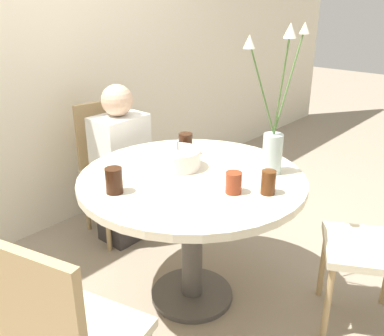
# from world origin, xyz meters

# --- Properties ---
(ground_plane) EXTENTS (16.00, 16.00, 0.00)m
(ground_plane) POSITION_xyz_m (0.00, 0.00, 0.00)
(ground_plane) COLOR gray
(wall_back) EXTENTS (8.00, 0.05, 2.60)m
(wall_back) POSITION_xyz_m (0.00, 1.33, 1.30)
(wall_back) COLOR beige
(wall_back) RESTS_ON ground_plane
(dining_table) EXTENTS (1.15, 1.15, 0.75)m
(dining_table) POSITION_xyz_m (0.00, 0.00, 0.62)
(dining_table) COLOR beige
(dining_table) RESTS_ON ground_plane
(chair_far_back) EXTENTS (0.48, 0.48, 0.92)m
(chair_far_back) POSITION_xyz_m (0.22, 0.93, 0.52)
(chair_far_back) COLOR beige
(chair_far_back) RESTS_ON ground_plane
(birthday_cake) EXTENTS (0.24, 0.24, 0.14)m
(birthday_cake) POSITION_xyz_m (0.03, 0.12, 0.80)
(birthday_cake) COLOR white
(birthday_cake) RESTS_ON dining_table
(flower_vase) EXTENTS (0.33, 0.24, 0.74)m
(flower_vase) POSITION_xyz_m (0.28, -0.29, 0.98)
(flower_vase) COLOR #B2C6C1
(flower_vase) RESTS_ON dining_table
(side_plate) EXTENTS (0.18, 0.18, 0.01)m
(side_plate) POSITION_xyz_m (0.05, 0.40, 0.76)
(side_plate) COLOR white
(side_plate) RESTS_ON dining_table
(drink_glass_0) EXTENTS (0.08, 0.08, 0.12)m
(drink_glass_0) POSITION_xyz_m (-0.38, 0.14, 0.81)
(drink_glass_0) COLOR #33190C
(drink_glass_0) RESTS_ON dining_table
(drink_glass_1) EXTENTS (0.08, 0.08, 0.12)m
(drink_glass_1) POSITION_xyz_m (0.20, 0.22, 0.81)
(drink_glass_1) COLOR #33190C
(drink_glass_1) RESTS_ON dining_table
(drink_glass_2) EXTENTS (0.08, 0.08, 0.10)m
(drink_glass_2) POSITION_xyz_m (-0.03, -0.28, 0.80)
(drink_glass_2) COLOR maroon
(drink_glass_2) RESTS_ON dining_table
(drink_glass_3) EXTENTS (0.07, 0.07, 0.11)m
(drink_glass_3) POSITION_xyz_m (0.07, -0.40, 0.81)
(drink_glass_3) COLOR #51280F
(drink_glass_3) RESTS_ON dining_table
(person_guest) EXTENTS (0.34, 0.24, 1.08)m
(person_guest) POSITION_xyz_m (0.18, 0.78, 0.51)
(person_guest) COLOR #383333
(person_guest) RESTS_ON ground_plane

